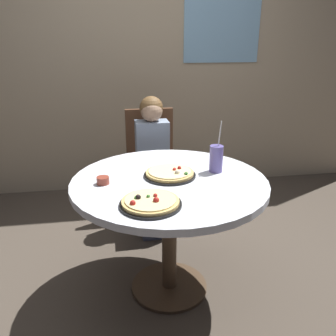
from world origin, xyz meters
TOP-DOWN VIEW (x-y plane):
  - ground_plane at (0.00, 0.00)m, footprint 8.00×8.00m
  - wall_with_window at (0.00, 1.74)m, footprint 5.20×0.14m
  - dining_table at (0.00, 0.00)m, footprint 1.11×1.11m
  - chair_wooden at (-0.00, 0.97)m, footprint 0.41×0.41m
  - diner_child at (0.00, 0.79)m, footprint 0.26×0.41m
  - pizza_veggie at (0.01, 0.05)m, footprint 0.30×0.30m
  - pizza_cheese at (-0.14, -0.31)m, footprint 0.30×0.30m
  - soda_cup at (0.29, 0.08)m, footprint 0.08×0.08m
  - sauce_bowl at (-0.37, -0.01)m, footprint 0.07×0.07m

SIDE VIEW (x-z plane):
  - ground_plane at x=0.00m, z-range 0.00..0.00m
  - diner_child at x=0.00m, z-range -0.06..1.02m
  - chair_wooden at x=0.00m, z-range 0.06..1.01m
  - dining_table at x=0.00m, z-range 0.27..1.02m
  - pizza_veggie at x=0.01m, z-range 0.74..0.79m
  - pizza_cheese at x=-0.14m, z-range 0.74..0.79m
  - sauce_bowl at x=-0.37m, z-range 0.75..0.79m
  - soda_cup at x=0.29m, z-range 0.68..0.99m
  - wall_with_window at x=0.00m, z-range 0.00..2.90m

